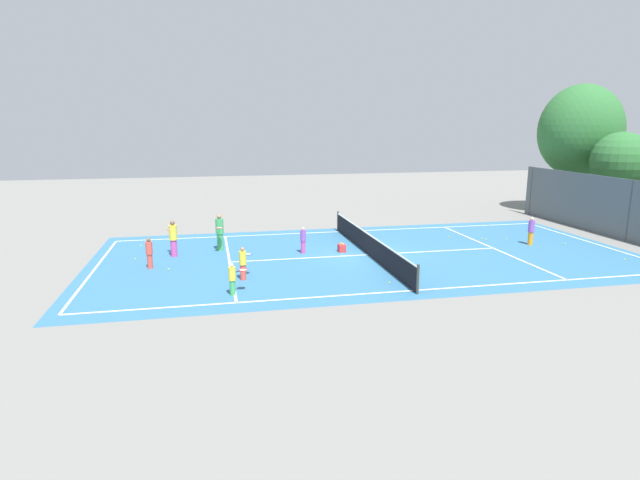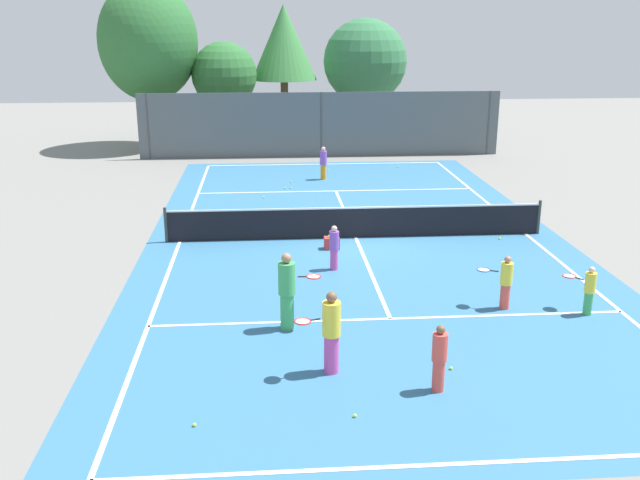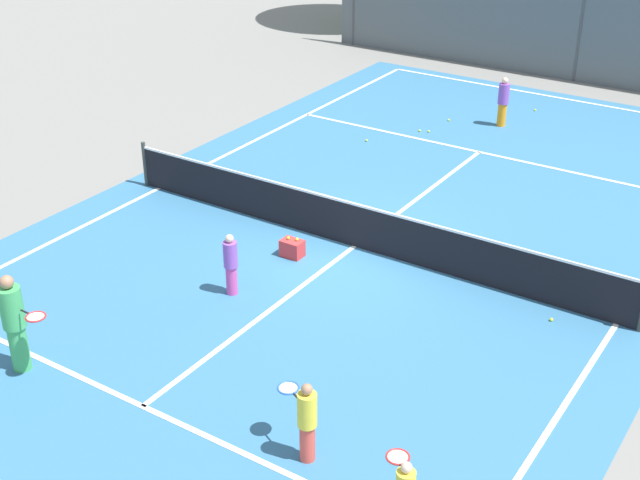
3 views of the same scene
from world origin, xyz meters
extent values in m
plane|color=slate|center=(0.00, 0.00, 0.00)|extent=(80.00, 80.00, 0.00)
cube|color=teal|center=(0.00, 0.00, 0.00)|extent=(13.00, 25.00, 0.00)
cube|color=white|center=(-5.50, 0.00, 0.01)|extent=(0.10, 24.00, 0.01)
cube|color=white|center=(5.50, 0.00, 0.01)|extent=(0.10, 24.00, 0.01)
cube|color=white|center=(0.00, -12.00, 0.01)|extent=(11.00, 0.10, 0.01)
cube|color=white|center=(0.00, 12.00, 0.01)|extent=(11.00, 0.10, 0.01)
cube|color=white|center=(0.00, -6.40, 0.01)|extent=(11.00, 0.10, 0.01)
cube|color=white|center=(0.00, 6.40, 0.01)|extent=(11.00, 0.10, 0.01)
cube|color=white|center=(0.00, 0.00, 0.01)|extent=(0.10, 12.80, 0.01)
cylinder|color=#333833|center=(-5.90, 0.00, 0.55)|extent=(0.10, 0.10, 1.10)
cylinder|color=#333833|center=(5.90, 0.00, 0.55)|extent=(0.10, 0.10, 1.10)
cube|color=black|center=(0.00, 0.00, 0.47)|extent=(11.80, 0.03, 0.95)
cube|color=white|center=(0.00, 0.00, 0.97)|extent=(11.80, 0.04, 0.05)
cube|color=#515B60|center=(0.00, 14.00, 1.60)|extent=(18.00, 0.06, 3.20)
cylinder|color=#3F4447|center=(-8.50, 14.00, 1.60)|extent=(0.12, 0.12, 3.20)
cylinder|color=#3F4447|center=(0.00, 14.00, 1.60)|extent=(0.12, 0.12, 3.20)
cylinder|color=brown|center=(-8.75, 17.48, 1.61)|extent=(0.29, 0.29, 3.23)
ellipsoid|color=#2D6B33|center=(-8.75, 17.48, 5.53)|extent=(5.12, 5.58, 6.14)
cylinder|color=brown|center=(-4.90, 17.47, 1.26)|extent=(0.34, 0.34, 2.52)
sphere|color=#2D6B33|center=(-4.90, 17.47, 3.81)|extent=(3.46, 3.46, 3.46)
cylinder|color=orange|center=(-0.33, 8.64, 0.33)|extent=(0.24, 0.24, 0.66)
cylinder|color=purple|center=(-0.33, 8.64, 0.95)|extent=(0.30, 0.30, 0.58)
sphere|color=beige|center=(-0.33, 8.64, 1.33)|extent=(0.18, 0.18, 0.18)
cylinder|color=#3FA559|center=(4.63, -6.48, 0.27)|extent=(0.20, 0.20, 0.55)
cylinder|color=yellow|center=(4.63, -6.48, 0.79)|extent=(0.25, 0.25, 0.48)
sphere|color=beige|center=(4.63, -6.48, 1.11)|extent=(0.15, 0.15, 0.15)
cylinder|color=black|center=(4.46, -6.26, 0.81)|extent=(0.15, 0.17, 0.03)
torus|color=red|center=(4.30, -6.07, 0.81)|extent=(0.46, 0.46, 0.03)
cylinder|color=silver|center=(4.30, -6.07, 0.81)|extent=(0.39, 0.39, 0.00)
cylinder|color=#E54C3F|center=(2.81, -5.98, 0.31)|extent=(0.22, 0.22, 0.61)
cylinder|color=yellow|center=(2.81, -5.98, 0.88)|extent=(0.28, 0.28, 0.54)
sphere|color=#A37556|center=(2.81, -5.98, 1.23)|extent=(0.17, 0.17, 0.17)
cylinder|color=black|center=(2.55, -5.85, 0.91)|extent=(0.19, 0.11, 0.03)
torus|color=blue|center=(2.33, -5.74, 0.91)|extent=(0.44, 0.44, 0.03)
cylinder|color=silver|center=(2.33, -5.74, 0.91)|extent=(0.37, 0.37, 0.00)
cylinder|color=#3FA559|center=(-2.38, -6.73, 0.41)|extent=(0.30, 0.30, 0.82)
cylinder|color=#3FA559|center=(-2.38, -6.73, 1.18)|extent=(0.38, 0.38, 0.72)
sphere|color=#A37556|center=(-2.38, -6.73, 1.66)|extent=(0.22, 0.22, 0.22)
cylinder|color=black|center=(-2.04, -6.74, 1.22)|extent=(0.20, 0.03, 0.03)
torus|color=red|center=(-1.79, -6.74, 1.22)|extent=(0.34, 0.34, 0.03)
cylinder|color=silver|center=(-1.79, -6.74, 1.22)|extent=(0.28, 0.28, 0.00)
cylinder|color=#D14799|center=(-0.97, -2.92, 0.29)|extent=(0.21, 0.21, 0.58)
cylinder|color=purple|center=(-0.97, -2.92, 0.84)|extent=(0.27, 0.27, 0.51)
sphere|color=beige|center=(-0.97, -2.92, 1.18)|extent=(0.16, 0.16, 0.16)
cylinder|color=#E54C3F|center=(0.31, -9.72, 0.31)|extent=(0.22, 0.22, 0.61)
cylinder|color=#E54C3F|center=(0.31, -9.72, 0.88)|extent=(0.28, 0.28, 0.54)
sphere|color=brown|center=(0.31, -9.72, 1.23)|extent=(0.17, 0.17, 0.17)
cylinder|color=#D14799|center=(-1.59, -8.85, 0.39)|extent=(0.29, 0.29, 0.78)
cylinder|color=yellow|center=(-1.59, -8.85, 1.12)|extent=(0.36, 0.36, 0.68)
sphere|color=brown|center=(-1.59, -8.85, 1.57)|extent=(0.21, 0.21, 0.21)
cylinder|color=black|center=(-1.91, -8.93, 1.16)|extent=(0.20, 0.08, 0.03)
torus|color=red|center=(-2.15, -9.00, 1.16)|extent=(0.40, 0.40, 0.03)
cylinder|color=silver|center=(-2.15, -9.00, 1.16)|extent=(0.34, 0.34, 0.00)
cube|color=red|center=(-0.86, -1.07, 0.18)|extent=(0.45, 0.32, 0.36)
sphere|color=#CCE533|center=(-0.95, -1.07, 0.39)|extent=(0.07, 0.07, 0.07)
sphere|color=#CCE533|center=(-0.77, -1.02, 0.39)|extent=(0.07, 0.07, 0.07)
sphere|color=#CCE533|center=(-4.08, -10.61, 0.03)|extent=(0.07, 0.07, 0.07)
sphere|color=#CCE533|center=(-1.74, 8.18, 0.03)|extent=(0.07, 0.07, 0.07)
sphere|color=#CCE533|center=(-2.90, 5.45, 0.03)|extent=(0.07, 0.07, 0.07)
sphere|color=#CCE533|center=(-2.04, 6.92, 0.03)|extent=(0.07, 0.07, 0.07)
sphere|color=#CCE533|center=(3.34, 10.96, 0.03)|extent=(0.07, 0.07, 0.07)
sphere|color=#CCE533|center=(-1.33, -10.53, 0.03)|extent=(0.07, 0.07, 0.07)
sphere|color=#CCE533|center=(-1.80, 7.02, 0.03)|extent=(0.07, 0.07, 0.07)
sphere|color=#CCE533|center=(0.03, 10.40, 0.03)|extent=(0.07, 0.07, 0.07)
sphere|color=#CCE533|center=(4.48, -0.54, 0.03)|extent=(0.07, 0.07, 0.07)
sphere|color=#CCE533|center=(0.76, -8.94, 0.03)|extent=(0.07, 0.07, 0.07)
camera|label=1|loc=(22.61, -7.13, 5.94)|focal=29.28mm
camera|label=2|loc=(-2.76, -21.23, 6.57)|focal=39.74mm
camera|label=3|loc=(8.24, -13.98, 8.55)|focal=48.91mm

